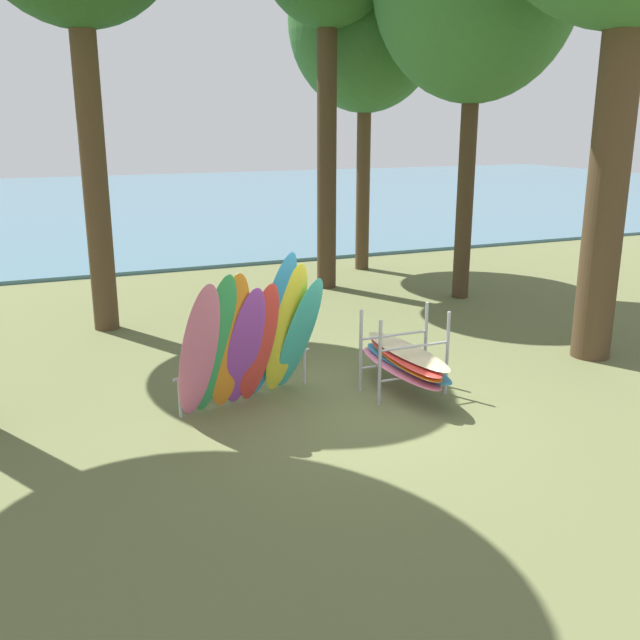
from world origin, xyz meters
The scene contains 5 objects.
ground_plane centered at (0.00, 0.00, 0.00)m, with size 80.00×80.00×0.00m, color #60663D.
lake_water centered at (0.00, 28.25, 0.05)m, with size 80.00×36.00×0.10m, color #477084.
tree_far_left_back centered at (4.46, 8.69, 6.28)m, with size 3.89×3.89×8.56m.
leaning_board_pile centered at (-1.28, 0.45, 0.99)m, with size 2.32×1.47×2.24m.
board_storage_rack centered at (0.96, 0.18, 0.52)m, with size 1.15×2.13×1.25m.
Camera 1 is at (-4.02, -8.42, 3.86)m, focal length 39.89 mm.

